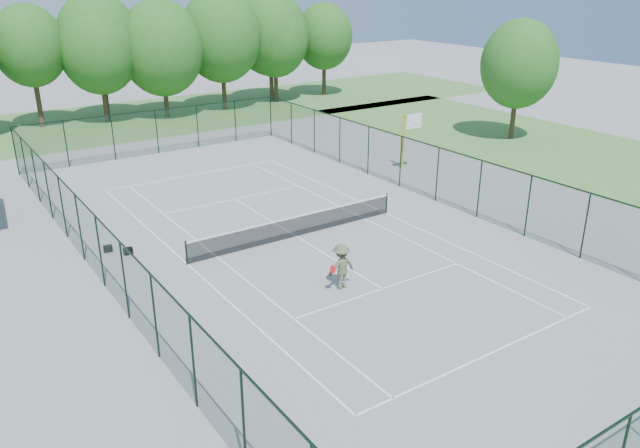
{
  "coord_description": "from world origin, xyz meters",
  "views": [
    {
      "loc": [
        -14.3,
        -23.12,
        11.5
      ],
      "look_at": [
        0.0,
        -2.0,
        1.3
      ],
      "focal_mm": 35.0,
      "sensor_mm": 36.0,
      "label": 1
    }
  ],
  "objects_px": {
    "tennis_net": "(296,225)",
    "basketball_goal": "(409,130)",
    "tennis_player": "(341,267)",
    "sports_bag_a": "(108,249)"
  },
  "relations": [
    {
      "from": "basketball_goal",
      "to": "sports_bag_a",
      "type": "distance_m",
      "value": 19.75
    },
    {
      "from": "tennis_net",
      "to": "basketball_goal",
      "type": "xyz_separation_m",
      "value": [
        11.59,
        5.26,
        1.99
      ]
    },
    {
      "from": "tennis_player",
      "to": "sports_bag_a",
      "type": "bearing_deg",
      "value": 127.41
    },
    {
      "from": "basketball_goal",
      "to": "tennis_player",
      "type": "distance_m",
      "value": 16.81
    },
    {
      "from": "tennis_net",
      "to": "sports_bag_a",
      "type": "bearing_deg",
      "value": 157.75
    },
    {
      "from": "tennis_net",
      "to": "tennis_player",
      "type": "height_order",
      "value": "tennis_player"
    },
    {
      "from": "basketball_goal",
      "to": "sports_bag_a",
      "type": "height_order",
      "value": "basketball_goal"
    },
    {
      "from": "tennis_net",
      "to": "basketball_goal",
      "type": "height_order",
      "value": "basketball_goal"
    },
    {
      "from": "tennis_net",
      "to": "basketball_goal",
      "type": "relative_size",
      "value": 3.04
    },
    {
      "from": "basketball_goal",
      "to": "tennis_player",
      "type": "relative_size",
      "value": 1.97
    }
  ]
}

